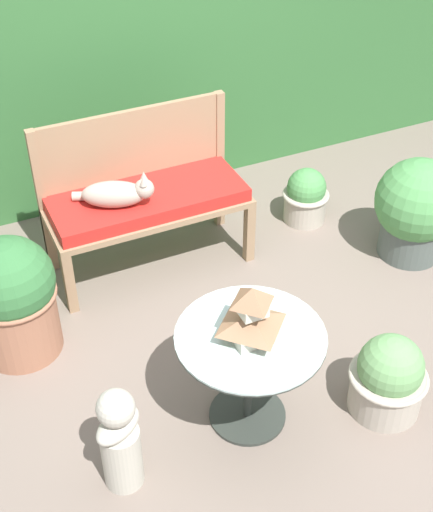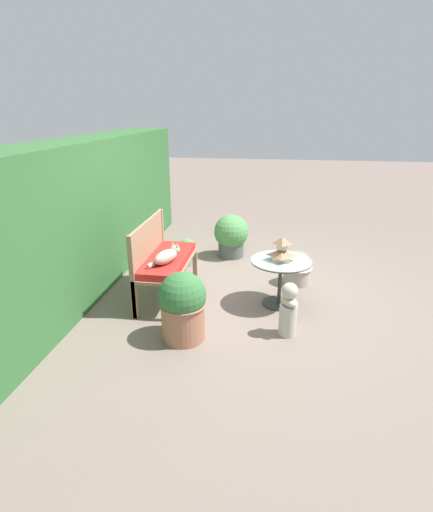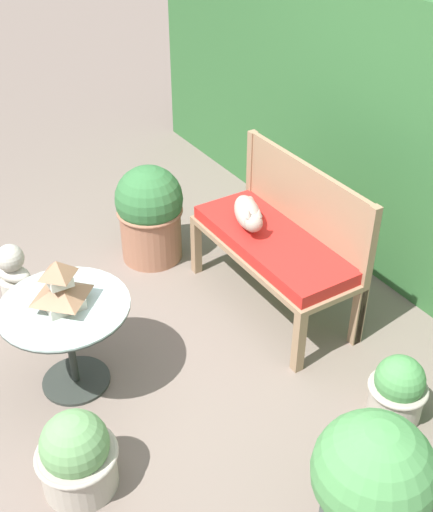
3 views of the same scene
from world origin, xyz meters
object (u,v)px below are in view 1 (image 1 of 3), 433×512
at_px(garden_bust, 120,439).
at_px(potted_plant_hedge_corner, 13,297).
at_px(potted_plant_bench_right, 388,378).
at_px(potted_plant_path_edge, 306,196).
at_px(patio_table, 250,354).
at_px(pagoda_birdhouse, 251,316).
at_px(garden_bench, 148,204).
at_px(cat, 117,193).
at_px(potted_plant_table_far, 416,209).

xyz_separation_m(garden_bust, potted_plant_hedge_corner, (-0.24, 1.10, 0.08)).
xyz_separation_m(potted_plant_bench_right, potted_plant_path_edge, (0.50, 1.69, -0.02)).
relative_size(patio_table, potted_plant_hedge_corner, 0.98).
xyz_separation_m(pagoda_birdhouse, potted_plant_bench_right, (0.69, -0.25, -0.50)).
xyz_separation_m(garden_bust, potted_plant_path_edge, (1.91, 1.54, -0.11)).
distance_m(garden_bench, potted_plant_hedge_corner, 1.06).
xyz_separation_m(patio_table, potted_plant_hedge_corner, (-0.96, 1.01, -0.08)).
distance_m(patio_table, potted_plant_bench_right, 0.77).
height_order(patio_table, potted_plant_path_edge, patio_table).
relative_size(potted_plant_bench_right, potted_plant_hedge_corner, 0.63).
height_order(garden_bench, potted_plant_path_edge, garden_bench).
relative_size(garden_bench, patio_table, 1.73).
bearing_deg(cat, potted_plant_hedge_corner, -131.67).
height_order(pagoda_birdhouse, potted_plant_path_edge, pagoda_birdhouse).
bearing_deg(potted_plant_bench_right, potted_plant_path_edge, 73.39).
distance_m(garden_bust, potted_plant_bench_right, 1.42).
distance_m(cat, garden_bust, 1.60).
height_order(potted_plant_path_edge, potted_plant_table_far, potted_plant_table_far).
bearing_deg(garden_bust, potted_plant_path_edge, 7.75).
relative_size(patio_table, garden_bust, 1.21).
height_order(garden_bench, potted_plant_table_far, potted_plant_table_far).
bearing_deg(potted_plant_hedge_corner, potted_plant_path_edge, 11.42).
bearing_deg(potted_plant_table_far, garden_bust, -159.22).
height_order(patio_table, pagoda_birdhouse, pagoda_birdhouse).
bearing_deg(potted_plant_table_far, potted_plant_path_edge, 124.62).
bearing_deg(patio_table, potted_plant_bench_right, -19.62).
xyz_separation_m(garden_bust, potted_plant_table_far, (2.36, 0.89, 0.06)).
distance_m(patio_table, pagoda_birdhouse, 0.25).
xyz_separation_m(potted_plant_path_edge, potted_plant_table_far, (0.44, -0.64, 0.16)).
xyz_separation_m(garden_bench, potted_plant_path_edge, (1.19, 0.01, -0.28)).
height_order(garden_bench, cat, cat).
distance_m(patio_table, garden_bust, 0.74).
height_order(pagoda_birdhouse, potted_plant_hedge_corner, pagoda_birdhouse).
height_order(pagoda_birdhouse, potted_plant_bench_right, pagoda_birdhouse).
bearing_deg(potted_plant_bench_right, pagoda_birdhouse, 160.38).
bearing_deg(potted_plant_table_far, potted_plant_bench_right, -132.20).
height_order(garden_bust, potted_plant_bench_right, garden_bust).
distance_m(pagoda_birdhouse, potted_plant_table_far, 1.86).
bearing_deg(garden_bench, potted_plant_table_far, -21.15).
bearing_deg(patio_table, pagoda_birdhouse, 63.43).
xyz_separation_m(pagoda_birdhouse, garden_bust, (-0.72, -0.09, -0.42)).
bearing_deg(potted_plant_path_edge, pagoda_birdhouse, -129.60).
height_order(patio_table, garden_bust, garden_bust).
height_order(garden_bench, potted_plant_hedge_corner, potted_plant_hedge_corner).
height_order(patio_table, potted_plant_table_far, potted_plant_table_far).
distance_m(cat, potted_plant_hedge_corner, 0.88).
bearing_deg(cat, potted_plant_bench_right, -38.75).
bearing_deg(potted_plant_bench_right, garden_bust, 173.83).
distance_m(potted_plant_path_edge, potted_plant_table_far, 0.80).
relative_size(garden_bench, garden_bust, 2.09).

